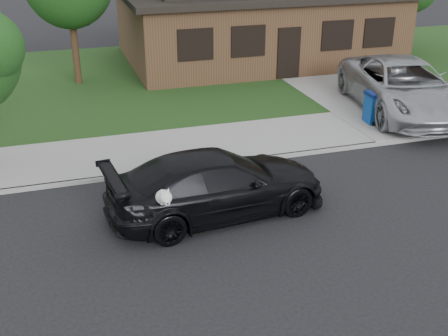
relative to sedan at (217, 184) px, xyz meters
name	(u,v)px	position (x,y,z in m)	size (l,w,h in m)	color
ground	(315,217)	(2.14, -0.91, -0.76)	(120.00, 120.00, 0.00)	black
sidewalk	(245,140)	(2.14, 4.09, -0.70)	(60.00, 3.00, 0.12)	gray
curb	(262,159)	(2.14, 2.59, -0.70)	(60.00, 0.12, 0.12)	gray
lawn	(185,76)	(2.14, 12.09, -0.70)	(60.00, 13.00, 0.13)	#193814
driveway	(341,82)	(8.14, 9.09, -0.69)	(4.50, 13.00, 0.14)	gray
sedan	(217,184)	(0.00, 0.00, 0.00)	(5.46, 2.79, 1.52)	black
minivan	(403,87)	(8.22, 4.89, 0.28)	(2.99, 6.47, 1.80)	#ABADB2
recycling_bin	(375,107)	(6.75, 4.18, -0.11)	(0.68, 0.71, 1.06)	navy
house	(256,15)	(6.14, 14.08, 1.37)	(12.60, 8.60, 4.65)	#422B1C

